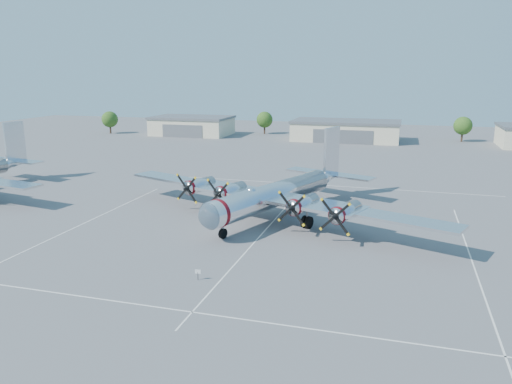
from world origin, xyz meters
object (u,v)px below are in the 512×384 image
(info_placard, at_px, (198,273))
(hangar_west, at_px, (192,126))
(tree_east, at_px, (463,126))
(main_bomber_b29, at_px, (279,216))
(hangar_center, at_px, (346,130))
(tree_west, at_px, (265,120))
(tree_far_west, at_px, (110,119))

(info_placard, bearing_deg, hangar_west, 104.98)
(hangar_west, distance_m, tree_east, 75.26)
(main_bomber_b29, bearing_deg, hangar_west, 141.26)
(hangar_center, xyz_separation_m, tree_east, (30.00, 6.04, 1.51))
(hangar_west, height_order, hangar_center, same)
(hangar_center, distance_m, tree_west, 26.30)
(tree_east, bearing_deg, info_placard, -107.06)
(info_placard, bearing_deg, tree_far_west, 117.14)
(tree_west, xyz_separation_m, info_placard, (23.04, -106.18, -3.54))
(tree_west, relative_size, info_placard, 6.82)
(tree_far_west, distance_m, info_placard, 116.24)
(tree_west, height_order, main_bomber_b29, tree_west)
(tree_far_west, xyz_separation_m, main_bomber_b29, (70.13, -72.67, -4.22))
(hangar_west, relative_size, tree_east, 3.40)
(tree_east, bearing_deg, tree_far_west, -174.29)
(tree_east, bearing_deg, main_bomber_b29, -109.87)
(tree_far_west, distance_m, main_bomber_b29, 101.07)
(hangar_center, relative_size, tree_east, 4.31)
(hangar_west, height_order, tree_far_west, tree_far_west)
(tree_west, bearing_deg, tree_east, -2.08)
(hangar_west, bearing_deg, tree_west, 21.89)
(tree_far_west, bearing_deg, info_placard, -54.16)
(hangar_west, relative_size, info_placard, 23.22)
(hangar_west, relative_size, hangar_center, 0.79)
(hangar_west, xyz_separation_m, hangar_center, (45.00, -0.00, -0.00))
(hangar_west, xyz_separation_m, tree_west, (20.00, 8.04, 1.51))
(hangar_west, height_order, main_bomber_b29, hangar_west)
(main_bomber_b29, bearing_deg, info_placard, -74.78)
(main_bomber_b29, bearing_deg, tree_far_west, 154.74)
(hangar_center, distance_m, tree_east, 30.64)
(tree_east, relative_size, main_bomber_b29, 0.14)
(tree_east, distance_m, info_placard, 109.03)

